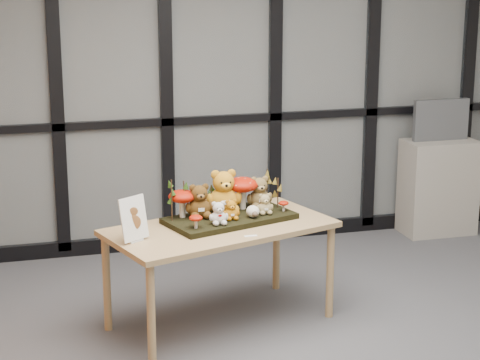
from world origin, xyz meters
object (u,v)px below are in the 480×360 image
object	(u,v)px
bear_tan_back	(259,190)
plush_cream_hedgehog	(253,211)
bear_pooh_yellow	(223,189)
mushroom_back_right	(242,191)
bear_beige_small	(265,203)
mushroom_front_right	(284,205)
cabinet	(438,187)
diorama_tray	(230,218)
mushroom_back_left	(182,202)
sign_holder	(134,221)
monitor	(441,120)
bear_brown_medium	(199,199)
display_table	(220,236)
bear_white_bow	(218,212)
mushroom_front_left	(196,221)
bear_small_yellow	(231,208)

from	to	relation	value
bear_tan_back	plush_cream_hedgehog	size ratio (longest dim) A/B	2.75
bear_pooh_yellow	mushroom_back_right	size ratio (longest dim) A/B	1.34
bear_beige_small	mushroom_front_right	bearing A→B (deg)	-6.48
bear_beige_small	cabinet	size ratio (longest dim) A/B	0.18
diorama_tray	mushroom_back_left	bearing A→B (deg)	152.32
mushroom_back_right	bear_beige_small	bearing A→B (deg)	-55.30
plush_cream_hedgehog	sign_holder	bearing A→B (deg)	174.93
bear_beige_small	monitor	world-z (taller)	monitor
bear_brown_medium	mushroom_back_left	size ratio (longest dim) A/B	1.23
mushroom_back_right	mushroom_front_right	size ratio (longest dim) A/B	3.09
bear_beige_small	monitor	bearing A→B (deg)	16.56
sign_holder	plush_cream_hedgehog	bearing A→B (deg)	-20.05
bear_pooh_yellow	bear_tan_back	distance (m)	0.26
display_table	mushroom_back_left	distance (m)	0.32
bear_pooh_yellow	plush_cream_hedgehog	bearing A→B (deg)	-65.42
bear_white_bow	monitor	distance (m)	2.74
bear_beige_small	mushroom_back_left	bearing A→B (deg)	154.93
display_table	bear_white_bow	size ratio (longest dim) A/B	9.66
sign_holder	diorama_tray	bearing A→B (deg)	-11.98
cabinet	monitor	bearing A→B (deg)	90.00
bear_white_bow	mushroom_front_left	bearing A→B (deg)	178.79
bear_tan_back	mushroom_front_right	distance (m)	0.20
bear_brown_medium	mushroom_back_right	distance (m)	0.34
mushroom_back_right	mushroom_front_right	distance (m)	0.29
display_table	cabinet	bearing A→B (deg)	13.60
monitor	mushroom_front_left	bearing A→B (deg)	-148.25
bear_pooh_yellow	mushroom_front_right	size ratio (longest dim) A/B	4.14
bear_tan_back	mushroom_front_left	bearing A→B (deg)	-164.22
display_table	mushroom_back_left	xyz separation A→B (m)	(-0.21, 0.14, 0.20)
bear_pooh_yellow	bear_brown_medium	size ratio (longest dim) A/B	1.30
sign_holder	bear_tan_back	bearing A→B (deg)	-9.54
bear_white_bow	sign_holder	bearing A→B (deg)	172.04
bear_pooh_yellow	mushroom_front_left	size ratio (longest dim) A/B	3.38
bear_white_bow	mushroom_back_right	bearing A→B (deg)	33.55
bear_white_bow	mushroom_back_left	bearing A→B (deg)	114.19
plush_cream_hedgehog	mushroom_back_right	bearing A→B (deg)	75.53
bear_small_yellow	bear_beige_small	distance (m)	0.25
bear_brown_medium	cabinet	bearing A→B (deg)	10.46
bear_beige_small	monitor	size ratio (longest dim) A/B	0.30
bear_tan_back	plush_cream_hedgehog	distance (m)	0.24
mushroom_back_left	mushroom_front_right	size ratio (longest dim) A/B	2.60
bear_white_bow	cabinet	bearing A→B (deg)	14.59
mushroom_back_left	bear_white_bow	bearing A→B (deg)	-48.09
bear_brown_medium	bear_tan_back	world-z (taller)	bear_brown_medium
bear_beige_small	mushroom_front_right	distance (m)	0.15
monitor	plush_cream_hedgehog	bearing A→B (deg)	-145.91
bear_tan_back	cabinet	size ratio (longest dim) A/B	0.29
plush_cream_hedgehog	monitor	size ratio (longest dim) A/B	0.17
bear_brown_medium	plush_cream_hedgehog	size ratio (longest dim) A/B	2.84
bear_pooh_yellow	mushroom_back_left	xyz separation A→B (m)	(-0.28, -0.04, -0.06)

